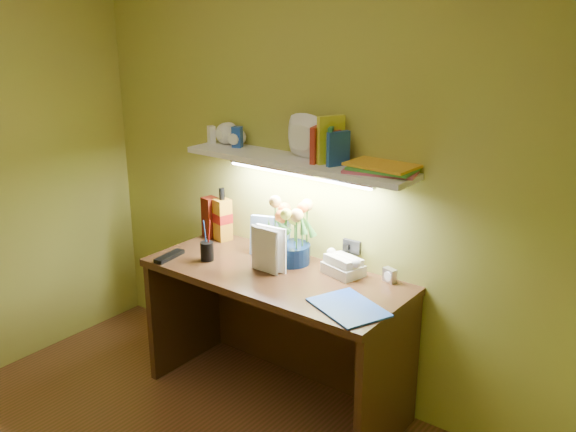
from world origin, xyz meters
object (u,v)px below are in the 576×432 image
object	(u,v)px
desk	(275,337)
telephone	(343,264)
desk_clock	(390,275)
whisky_bottle	(223,214)
flower_bouquet	(291,231)

from	to	relation	value
desk	telephone	xyz separation A→B (m)	(0.29, 0.19, 0.43)
desk_clock	whisky_bottle	distance (m)	1.08
desk	whisky_bottle	distance (m)	0.79
telephone	whisky_bottle	world-z (taller)	whisky_bottle
flower_bouquet	whisky_bottle	size ratio (longest dim) A/B	1.15
telephone	desk_clock	world-z (taller)	telephone
desk_clock	whisky_bottle	size ratio (longest dim) A/B	0.22
telephone	desk_clock	size ratio (longest dim) A/B	2.75
desk	flower_bouquet	xyz separation A→B (m)	(-0.02, 0.16, 0.55)
desk	whisky_bottle	size ratio (longest dim) A/B	4.48
flower_bouquet	telephone	bearing A→B (deg)	6.21
telephone	desk_clock	bearing A→B (deg)	28.85
flower_bouquet	telephone	distance (m)	0.33
whisky_bottle	telephone	bearing A→B (deg)	-0.45
desk_clock	whisky_bottle	xyz separation A→B (m)	(-1.07, -0.05, 0.12)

